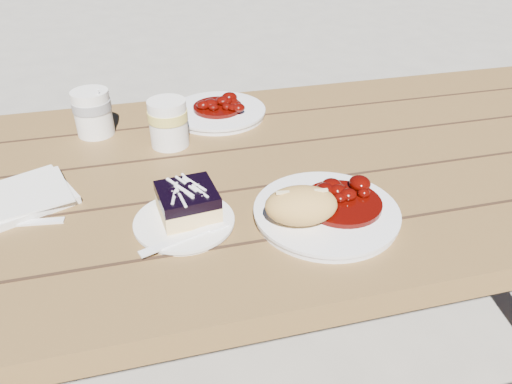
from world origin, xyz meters
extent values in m
cube|color=brown|center=(0.00, 0.00, 0.72)|extent=(2.00, 0.80, 0.05)
cube|color=brown|center=(0.88, 0.32, 0.35)|extent=(0.07, 0.07, 0.70)
cube|color=brown|center=(0.00, 0.65, 0.44)|extent=(1.80, 0.25, 0.04)
cube|color=brown|center=(0.80, 0.65, 0.21)|extent=(0.06, 0.06, 0.42)
cylinder|color=white|center=(0.09, -0.20, 0.76)|extent=(0.25, 0.25, 0.02)
ellipsoid|color=tan|center=(0.03, -0.22, 0.80)|extent=(0.13, 0.10, 0.06)
cylinder|color=white|center=(-0.16, -0.16, 0.76)|extent=(0.17, 0.17, 0.01)
cube|color=#F6D386|center=(-0.15, -0.15, 0.78)|extent=(0.11, 0.11, 0.03)
cube|color=black|center=(-0.15, -0.15, 0.80)|extent=(0.11, 0.11, 0.02)
cylinder|color=white|center=(-0.31, 0.24, 0.80)|extent=(0.08, 0.08, 0.10)
cube|color=white|center=(-0.43, -0.01, 0.76)|extent=(0.20, 0.20, 0.01)
cylinder|color=white|center=(-0.02, 0.27, 0.76)|extent=(0.23, 0.23, 0.02)
cylinder|color=white|center=(-0.15, 0.14, 0.80)|extent=(0.08, 0.08, 0.10)
camera|label=1|loc=(-0.21, -0.86, 1.26)|focal=35.00mm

